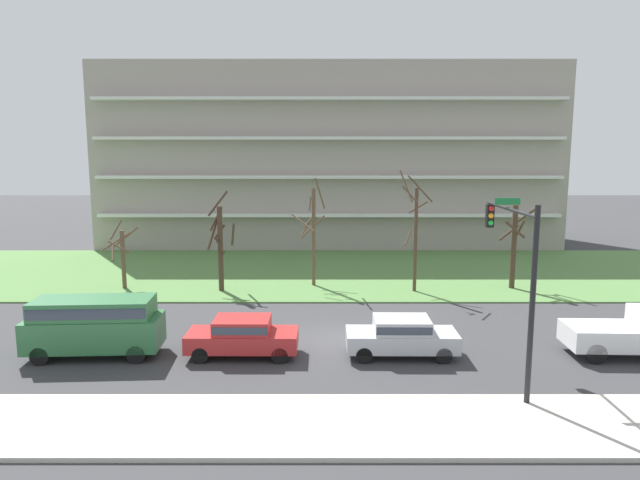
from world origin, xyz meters
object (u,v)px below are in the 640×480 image
(tree_center, at_px, (312,233))
(traffic_signal_mast, at_px, (514,260))
(pickup_white_center_right, at_px, (640,331))
(tree_right, at_px, (414,232))
(tree_left, at_px, (219,243))
(tree_far_left, at_px, (121,254))
(tree_far_right, at_px, (513,243))
(van_green_center_left, at_px, (93,322))
(sedan_silver_near_left, at_px, (401,335))
(sedan_red_near_right, at_px, (242,335))

(tree_center, bearing_deg, traffic_signal_mast, -64.45)
(tree_center, xyz_separation_m, pickup_white_center_right, (13.23, -11.96, -2.27))
(tree_center, height_order, tree_right, tree_right)
(tree_center, bearing_deg, tree_right, -14.83)
(tree_center, distance_m, tree_right, 6.04)
(tree_left, xyz_separation_m, tree_right, (11.16, -0.23, 0.68))
(tree_center, height_order, pickup_white_center_right, tree_center)
(tree_far_left, xyz_separation_m, tree_right, (17.09, -0.84, 1.43))
(tree_far_right, distance_m, pickup_white_center_right, 11.45)
(tree_left, relative_size, tree_far_right, 1.16)
(tree_center, bearing_deg, tree_far_right, -3.51)
(tree_right, height_order, van_green_center_left, tree_right)
(tree_center, relative_size, traffic_signal_mast, 1.01)
(sedan_silver_near_left, xyz_separation_m, van_green_center_left, (-12.24, 0.00, 0.52))
(tree_left, distance_m, tree_center, 5.50)
(tree_left, relative_size, tree_center, 0.89)
(tree_center, bearing_deg, sedan_red_near_right, -102.60)
(pickup_white_center_right, distance_m, traffic_signal_mast, 7.60)
(tree_far_left, distance_m, traffic_signal_mast, 23.24)
(tree_center, distance_m, tree_far_right, 11.86)
(tree_center, height_order, tree_far_right, tree_center)
(tree_far_left, bearing_deg, tree_far_right, -0.05)
(sedan_silver_near_left, relative_size, traffic_signal_mast, 0.68)
(tree_far_left, xyz_separation_m, tree_far_right, (23.08, -0.02, 0.65))
(pickup_white_center_right, bearing_deg, tree_far_left, 157.04)
(van_green_center_left, height_order, pickup_white_center_right, van_green_center_left)
(tree_right, height_order, sedan_red_near_right, tree_right)
(sedan_red_near_right, xyz_separation_m, traffic_signal_mast, (9.75, -2.85, 3.58))
(tree_center, bearing_deg, van_green_center_left, -125.61)
(tree_far_right, bearing_deg, van_green_center_left, -151.16)
(sedan_silver_near_left, relative_size, pickup_white_center_right, 0.81)
(tree_far_left, height_order, tree_left, tree_left)
(tree_far_right, bearing_deg, traffic_signal_mast, -108.67)
(tree_left, xyz_separation_m, sedan_red_near_right, (2.65, -10.64, -1.98))
(tree_right, relative_size, sedan_red_near_right, 1.59)
(tree_center, relative_size, van_green_center_left, 1.24)
(pickup_white_center_right, relative_size, traffic_signal_mast, 0.84)
(van_green_center_left, bearing_deg, tree_right, 32.74)
(sedan_silver_near_left, distance_m, pickup_white_center_right, 9.55)
(tree_left, distance_m, pickup_white_center_right, 21.47)
(sedan_silver_near_left, bearing_deg, tree_center, 107.64)
(tree_right, xyz_separation_m, tree_far_right, (5.99, 0.82, -0.78))
(tree_right, bearing_deg, sedan_red_near_right, -129.28)
(tree_far_right, xyz_separation_m, van_green_center_left, (-20.39, -11.23, -1.36))
(tree_center, relative_size, sedan_silver_near_left, 1.49)
(tree_right, xyz_separation_m, pickup_white_center_right, (7.39, -10.41, -2.51))
(tree_far_right, relative_size, traffic_signal_mast, 0.77)
(tree_right, relative_size, sedan_silver_near_left, 1.59)
(tree_right, distance_m, van_green_center_left, 17.89)
(tree_far_left, height_order, traffic_signal_mast, traffic_signal_mast)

